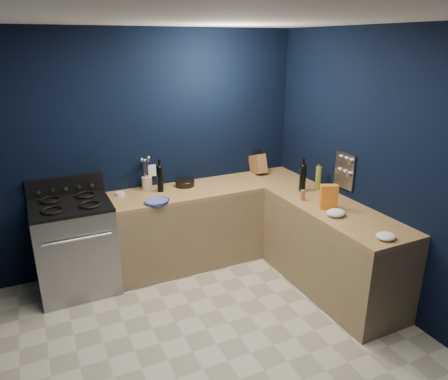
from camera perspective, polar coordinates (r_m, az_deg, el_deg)
floor at (r=3.82m, az=-1.06°, el=-20.48°), size 3.50×3.50×0.02m
ceiling at (r=2.92m, az=-1.41°, el=22.79°), size 3.50×3.50×0.02m
wall_back at (r=4.72m, az=-10.09°, el=5.28°), size 3.50×0.02×2.60m
wall_right at (r=4.14m, az=21.60°, el=2.12°), size 0.02×3.50×2.60m
wall_front at (r=1.89m, az=22.89°, el=-19.77°), size 3.50×0.02×2.60m
cab_back at (r=4.91m, az=-1.66°, el=-4.64°), size 2.30×0.63×0.86m
top_back at (r=4.74m, az=-1.72°, el=0.33°), size 2.30×0.63×0.04m
cab_right at (r=4.44m, az=14.59°, el=-8.11°), size 0.63×1.67×0.86m
top_right at (r=4.25m, az=15.11°, el=-2.73°), size 0.63×1.67×0.04m
gas_range at (r=4.55m, az=-19.66°, el=-7.52°), size 0.76×0.66×0.92m
oven_door at (r=4.27m, az=-19.13°, el=-9.44°), size 0.59×0.02×0.42m
cooktop at (r=4.36m, az=-20.37°, el=-1.95°), size 0.76×0.66×0.03m
backguard at (r=4.61m, az=-20.92°, el=0.52°), size 0.76×0.06×0.20m
spice_panel at (r=4.53m, az=16.22°, el=2.59°), size 0.02×0.28×0.38m
wall_outlet at (r=4.76m, az=-9.86°, el=2.65°), size 0.09×0.02×0.13m
plate_stack at (r=4.29m, az=-9.25°, el=-1.55°), size 0.27×0.27×0.03m
ramekin at (r=4.57m, az=-14.02°, el=-0.51°), size 0.11×0.11×0.04m
utensil_crock at (r=4.69m, az=-10.52°, el=0.97°), size 0.13×0.13×0.14m
wine_bottle_back at (r=4.57m, az=-8.76°, el=1.47°), size 0.09×0.09×0.28m
lemon_basket at (r=4.74m, az=-5.38°, el=1.01°), size 0.24×0.24×0.08m
knife_block at (r=5.17m, az=4.68°, el=3.55°), size 0.14×0.28×0.29m
wine_bottle_right at (r=4.61m, az=10.74°, el=1.55°), size 0.09×0.09×0.29m
oil_bottle at (r=4.70m, az=12.80°, el=1.63°), size 0.08×0.08×0.26m
spice_jar_near at (r=4.37m, az=10.71°, el=-0.71°), size 0.06×0.06×0.11m
spice_jar_far at (r=4.35m, az=14.14°, el=-1.13°), size 0.06×0.06×0.10m
crouton_bag at (r=4.18m, az=14.15°, el=-0.91°), size 0.18×0.14×0.24m
towel_front at (r=4.05m, az=15.11°, el=-3.04°), size 0.20×0.17×0.07m
towel_end at (r=3.73m, az=21.32°, el=-5.93°), size 0.21×0.20×0.05m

